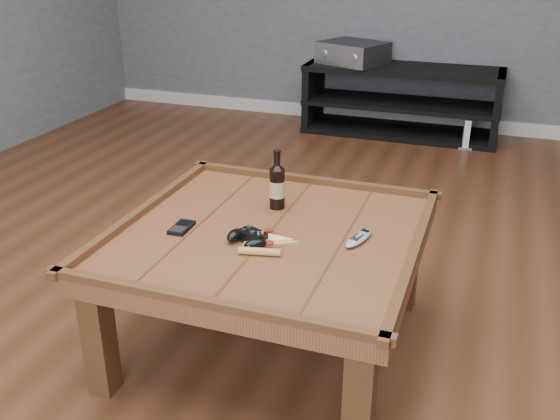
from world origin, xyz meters
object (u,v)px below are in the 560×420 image
(coffee_table, at_px, (269,248))
(game_console, at_px, (466,134))
(game_controller, at_px, (248,238))
(smartphone, at_px, (182,227))
(pizza_slice, at_px, (263,242))
(remote_control, at_px, (359,238))
(media_console, at_px, (401,101))
(beer_bottle, at_px, (277,185))
(av_receiver, at_px, (353,53))

(coffee_table, distance_m, game_console, 2.66)
(game_controller, bearing_deg, smartphone, -161.53)
(smartphone, distance_m, game_console, 2.81)
(coffee_table, xyz_separation_m, pizza_slice, (0.01, -0.09, 0.07))
(coffee_table, xyz_separation_m, remote_control, (0.30, 0.04, 0.07))
(media_console, distance_m, remote_control, 2.74)
(beer_bottle, height_order, av_receiver, beer_bottle)
(beer_bottle, distance_m, smartphone, 0.38)
(game_controller, bearing_deg, beer_bottle, 115.64)
(media_console, distance_m, game_controller, 2.86)
(coffee_table, relative_size, pizza_slice, 3.88)
(beer_bottle, bearing_deg, coffee_table, -77.55)
(beer_bottle, bearing_deg, media_console, 88.99)
(smartphone, bearing_deg, beer_bottle, 47.01)
(remote_control, xyz_separation_m, av_receiver, (-0.68, 2.71, 0.11))
(game_controller, relative_size, pizza_slice, 0.58)
(game_controller, xyz_separation_m, pizza_slice, (0.05, 0.01, -0.01))
(coffee_table, height_order, remote_control, coffee_table)
(av_receiver, height_order, game_console, av_receiver)
(pizza_slice, bearing_deg, media_console, 77.53)
(game_controller, relative_size, remote_control, 0.93)
(coffee_table, bearing_deg, beer_bottle, 102.45)
(game_controller, xyz_separation_m, game_console, (0.53, 2.70, -0.38))
(pizza_slice, xyz_separation_m, av_receiver, (-0.39, 2.83, 0.12))
(beer_bottle, bearing_deg, smartphone, -130.91)
(beer_bottle, height_order, pizza_slice, beer_bottle)
(smartphone, xyz_separation_m, remote_control, (0.59, 0.11, 0.00))
(coffee_table, relative_size, game_console, 4.99)
(media_console, distance_m, pizza_slice, 2.85)
(coffee_table, bearing_deg, smartphone, -164.84)
(media_console, relative_size, av_receiver, 2.59)
(media_console, relative_size, beer_bottle, 6.36)
(game_controller, height_order, game_console, game_controller)
(pizza_slice, bearing_deg, game_controller, -176.13)
(game_console, bearing_deg, av_receiver, 164.62)
(smartphone, xyz_separation_m, av_receiver, (-0.09, 2.82, 0.12))
(pizza_slice, distance_m, game_console, 2.75)
(game_console, bearing_deg, beer_bottle, -108.26)
(coffee_table, xyz_separation_m, game_controller, (-0.04, -0.10, 0.08))
(game_console, bearing_deg, game_controller, -106.67)
(game_controller, bearing_deg, game_console, 102.86)
(beer_bottle, height_order, game_console, beer_bottle)
(media_console, bearing_deg, smartphone, -95.85)
(beer_bottle, relative_size, smartphone, 2.01)
(smartphone, xyz_separation_m, game_console, (0.78, 2.67, -0.36))
(media_console, bearing_deg, game_console, -17.44)
(game_controller, bearing_deg, media_console, 113.19)
(pizza_slice, bearing_deg, remote_control, 10.68)
(remote_control, height_order, av_receiver, av_receiver)
(coffee_table, height_order, game_controller, game_controller)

